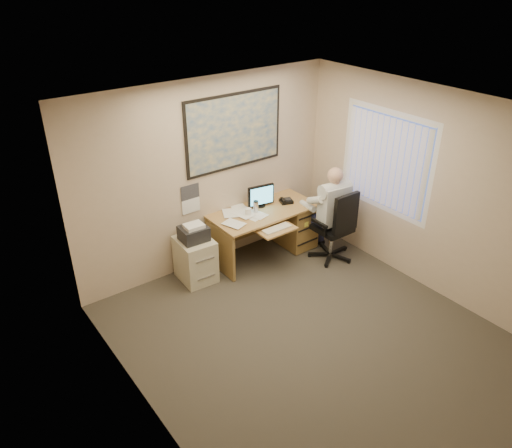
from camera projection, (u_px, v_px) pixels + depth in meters
room_shell at (319, 241)px, 5.31m from camera, size 4.00×4.50×2.70m
desk at (280, 222)px, 7.63m from camera, size 1.60×0.97×1.08m
world_map at (235, 131)px, 6.86m from camera, size 1.56×0.03×1.06m
wall_calendar at (191, 199)px, 6.86m from camera, size 0.28×0.01×0.42m
window_blinds at (386, 162)px, 6.82m from camera, size 0.06×1.40×1.30m
filing_cabinet at (195, 256)px, 6.90m from camera, size 0.48×0.56×0.88m
office_chair at (334, 239)px, 7.39m from camera, size 0.67×0.67×1.12m
person at (332, 214)px, 7.27m from camera, size 0.71×0.93×1.43m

